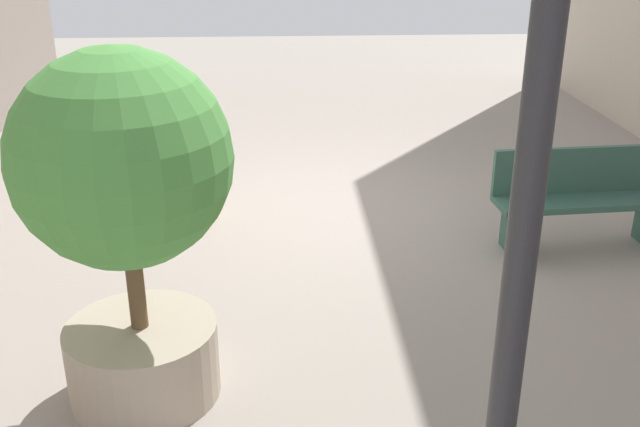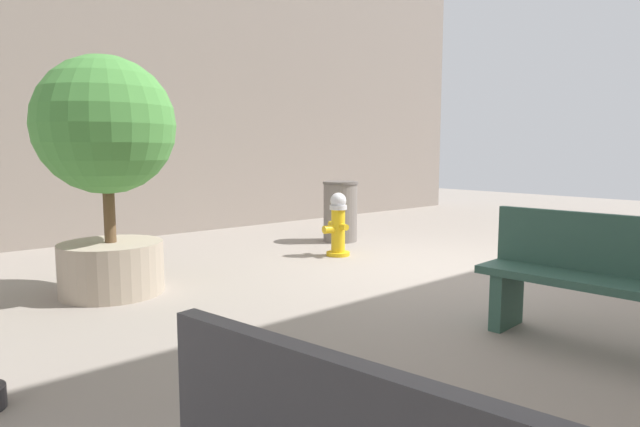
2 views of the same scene
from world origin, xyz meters
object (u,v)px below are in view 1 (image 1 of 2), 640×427
Objects in this scene: bench_near at (583,197)px; street_lamp at (547,30)px; planter_tree at (126,198)px; fire_hydrant at (197,180)px; trash_bin at (130,153)px.

street_lamp reaches higher than bench_near.
bench_near is at bearing -117.32° from street_lamp.
street_lamp is (1.84, 3.55, 2.09)m from bench_near.
fire_hydrant is at bearing -91.27° from planter_tree.
planter_tree is at bearing 101.33° from trash_bin.
bench_near is 0.41× the size of street_lamp.
fire_hydrant is 5.26m from street_lamp.
bench_near reaches higher than fire_hydrant.
street_lamp is (-1.87, 4.41, 2.16)m from fire_hydrant.
planter_tree is 4.00m from trash_bin.
street_lamp is (-1.94, 1.42, 1.19)m from planter_tree.
trash_bin is at bearing -78.67° from planter_tree.
trash_bin is (0.83, -0.83, 0.04)m from fire_hydrant.
bench_near is 0.75× the size of planter_tree.
bench_near is 4.51m from street_lamp.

